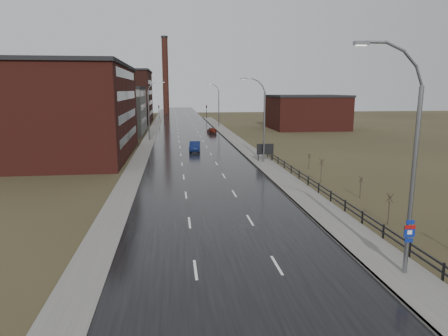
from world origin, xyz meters
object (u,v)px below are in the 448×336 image
object	(u,v)px
billboard	(265,150)
streetlight_main	(408,165)
car_near	(195,147)
car_far	(212,130)

from	to	relation	value
billboard	streetlight_main	bearing A→B (deg)	-91.04
streetlight_main	car_near	distance (m)	46.29
streetlight_main	car_far	world-z (taller)	streetlight_main
car_near	billboard	bearing A→B (deg)	-45.17
billboard	car_far	size ratio (longest dim) A/B	0.64
car_near	car_far	xyz separation A→B (m)	(5.33, 26.68, -0.11)
streetlight_main	car_far	bearing A→B (deg)	92.48
car_near	car_far	size ratio (longest dim) A/B	1.19
billboard	car_near	size ratio (longest dim) A/B	0.53
car_near	car_far	bearing A→B (deg)	83.27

